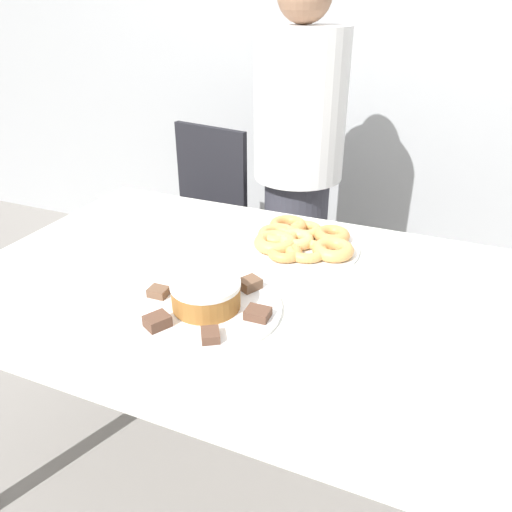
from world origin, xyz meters
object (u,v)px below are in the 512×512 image
office_chair_left (194,232)px  plate_cake (207,308)px  plate_donuts (296,247)px  napkin (450,302)px  person_standing (298,164)px  frosted_cake (206,294)px

office_chair_left → plate_cake: size_ratio=2.47×
office_chair_left → plate_donuts: 0.96m
plate_cake → napkin: plate_cake is taller
person_standing → frosted_cake: size_ratio=9.14×
plate_donuts → frosted_cake: frosted_cake is taller
person_standing → office_chair_left: bearing=-169.0°
plate_cake → frosted_cake: frosted_cake is taller
plate_cake → plate_donuts: (0.09, 0.40, 0.00)m
plate_donuts → napkin: bearing=-16.9°
napkin → plate_cake: bearing=-154.2°
frosted_cake → plate_cake: bearing=0.0°
frosted_cake → napkin: frosted_cake is taller
person_standing → office_chair_left: (-0.47, -0.09, -0.37)m
office_chair_left → person_standing: bearing=22.0°
plate_donuts → person_standing: bearing=108.3°
plate_cake → plate_donuts: 0.41m
frosted_cake → person_standing: bearing=96.9°
office_chair_left → plate_cake: 1.19m
office_chair_left → frosted_cake: size_ratio=5.38×
person_standing → napkin: size_ratio=10.84×
person_standing → napkin: person_standing is taller
napkin → office_chair_left: bearing=148.1°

